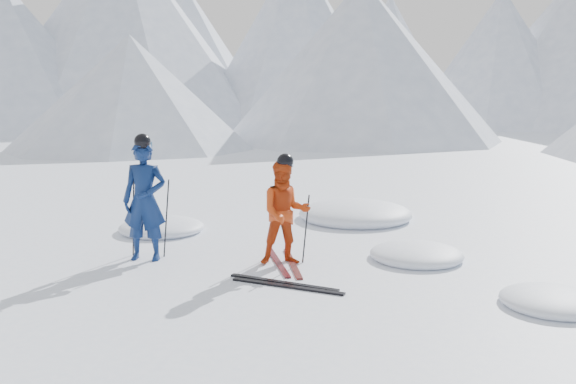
# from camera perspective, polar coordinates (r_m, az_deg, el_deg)

# --- Properties ---
(ground) EXTENTS (160.00, 160.00, 0.00)m
(ground) POSITION_cam_1_polar(r_m,az_deg,el_deg) (9.42, 7.13, -7.44)
(ground) COLOR white
(ground) RESTS_ON ground
(mountain_range) EXTENTS (106.15, 62.94, 15.53)m
(mountain_range) POSITION_cam_1_polar(r_m,az_deg,el_deg) (44.66, 21.55, 13.76)
(mountain_range) COLOR #B2BCD1
(mountain_range) RESTS_ON ground
(skier_blue) EXTENTS (0.78, 0.57, 1.95)m
(skier_blue) POSITION_cam_1_polar(r_m,az_deg,el_deg) (10.09, -13.27, -0.80)
(skier_blue) COLOR #0D204E
(skier_blue) RESTS_ON ground
(skier_red) EXTENTS (0.99, 0.90, 1.66)m
(skier_red) POSITION_cam_1_polar(r_m,az_deg,el_deg) (9.60, -0.26, -1.95)
(skier_red) COLOR #BD380F
(skier_red) RESTS_ON ground
(pole_blue_left) EXTENTS (0.13, 0.09, 1.30)m
(pole_blue_left) POSITION_cam_1_polar(r_m,az_deg,el_deg) (10.42, -14.26, -2.35)
(pole_blue_left) COLOR black
(pole_blue_left) RESTS_ON ground
(pole_blue_right) EXTENTS (0.13, 0.08, 1.30)m
(pole_blue_right) POSITION_cam_1_polar(r_m,az_deg,el_deg) (10.26, -11.31, -2.43)
(pole_blue_right) COLOR black
(pole_blue_right) RESTS_ON ground
(pole_red_left) EXTENTS (0.11, 0.09, 1.10)m
(pole_red_left) POSITION_cam_1_polar(r_m,az_deg,el_deg) (9.97, -1.54, -3.15)
(pole_red_left) COLOR black
(pole_red_left) RESTS_ON ground
(pole_red_right) EXTENTS (0.11, 0.08, 1.10)m
(pole_red_right) POSITION_cam_1_polar(r_m,az_deg,el_deg) (9.72, 1.68, -3.47)
(pole_red_right) COLOR black
(pole_red_right) RESTS_ON ground
(ski_worn_left) EXTENTS (0.83, 1.56, 0.03)m
(ski_worn_left) POSITION_cam_1_polar(r_m,az_deg,el_deg) (9.82, -0.94, -6.58)
(ski_worn_left) COLOR black
(ski_worn_left) RESTS_ON ground
(ski_worn_right) EXTENTS (0.73, 1.61, 0.03)m
(ski_worn_right) POSITION_cam_1_polar(r_m,az_deg,el_deg) (9.76, 0.42, -6.68)
(ski_worn_right) COLOR black
(ski_worn_right) RESTS_ON ground
(ski_loose_a) EXTENTS (1.69, 0.41, 0.03)m
(ski_loose_a) POSITION_cam_1_polar(r_m,az_deg,el_deg) (8.80, -0.46, -8.47)
(ski_loose_a) COLOR black
(ski_loose_a) RESTS_ON ground
(ski_loose_b) EXTENTS (1.69, 0.35, 0.03)m
(ski_loose_b) POSITION_cam_1_polar(r_m,az_deg,el_deg) (8.63, -0.08, -8.82)
(ski_loose_b) COLOR black
(ski_loose_b) RESTS_ON ground
(snow_lumps) EXTENTS (8.26, 6.63, 0.54)m
(snow_lumps) POSITION_cam_1_polar(r_m,az_deg,el_deg) (12.10, 4.71, -3.66)
(snow_lumps) COLOR white
(snow_lumps) RESTS_ON ground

